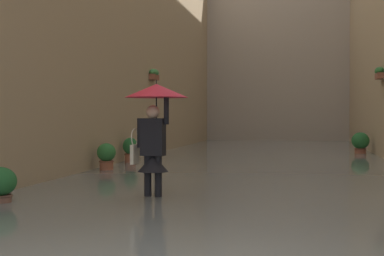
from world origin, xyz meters
name	(u,v)px	position (x,y,z in m)	size (l,w,h in m)	color
ground_plane	(258,165)	(0.00, -13.71, 0.00)	(68.54, 68.54, 0.00)	gray
flood_water	(258,162)	(0.00, -13.71, 0.07)	(8.31, 33.41, 0.15)	slate
building_facade_far	(278,52)	(0.00, -28.31, 4.96)	(11.11, 1.80, 9.92)	#A89989
person_wading	(155,117)	(1.08, -5.50, 1.45)	(1.04, 1.04, 2.05)	black
potted_plant_mid_right	(0,186)	(3.25, -4.45, 0.39)	(0.51, 0.51, 0.69)	brown
potted_plant_near_right	(130,151)	(3.48, -12.06, 0.48)	(0.42, 0.42, 0.85)	#9E563D
potted_plant_far_right	(106,157)	(3.40, -9.79, 0.46)	(0.46, 0.46, 0.80)	#9E563D
potted_plant_near_left	(360,143)	(-3.32, -17.30, 0.52)	(0.62, 0.62, 0.89)	brown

